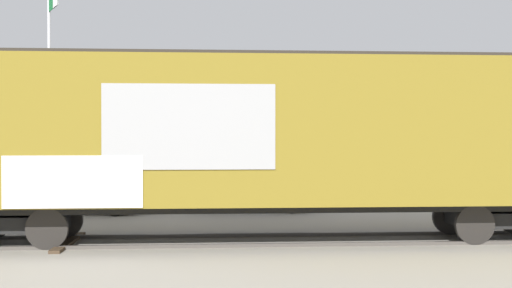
% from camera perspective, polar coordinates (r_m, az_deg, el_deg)
% --- Properties ---
extents(ground_plane, '(260.00, 260.00, 0.00)m').
position_cam_1_polar(ground_plane, '(14.30, -2.38, -9.31)').
color(ground_plane, gray).
extents(track, '(59.96, 5.98, 0.08)m').
position_cam_1_polar(track, '(14.35, -3.84, -9.12)').
color(track, '#4C4742').
rests_on(track, ground_plane).
extents(freight_car, '(16.75, 3.98, 4.50)m').
position_cam_1_polar(freight_car, '(14.18, 0.68, 0.92)').
color(freight_car, olive).
rests_on(freight_car, ground_plane).
extents(flagpole, '(0.69, 1.43, 8.37)m').
position_cam_1_polar(flagpole, '(24.05, -18.91, 7.63)').
color(flagpole, silver).
rests_on(flagpole, ground_plane).
extents(hillside, '(153.54, 42.83, 13.31)m').
position_cam_1_polar(hillside, '(80.57, -6.80, 1.91)').
color(hillside, gray).
rests_on(hillside, ground_plane).
extents(parked_car_black, '(4.63, 2.64, 1.58)m').
position_cam_1_polar(parked_car_black, '(20.63, -16.61, -4.00)').
color(parked_car_black, black).
rests_on(parked_car_black, ground_plane).
extents(parked_car_blue, '(4.44, 2.52, 1.57)m').
position_cam_1_polar(parked_car_blue, '(20.43, -0.92, -3.99)').
color(parked_car_blue, navy).
rests_on(parked_car_blue, ground_plane).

